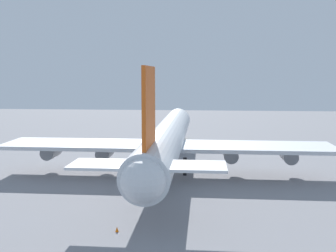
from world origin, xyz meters
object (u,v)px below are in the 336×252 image
object	(u,v)px
safety_cone_nose	(179,143)
cargo_loader	(179,135)
safety_cone_tail	(117,229)
cargo_airplane	(168,139)

from	to	relation	value
safety_cone_nose	cargo_loader	bearing A→B (deg)	3.65
cargo_loader	safety_cone_nose	world-z (taller)	cargo_loader
cargo_loader	safety_cone_tail	xyz separation A→B (m)	(-74.03, 3.12, -0.89)
cargo_airplane	cargo_loader	distance (m)	42.44
cargo_airplane	cargo_loader	xyz separation A→B (m)	(42.10, 0.26, -5.31)
cargo_airplane	safety_cone_tail	xyz separation A→B (m)	(-31.93, 3.38, -6.20)
cargo_loader	safety_cone_nose	size ratio (longest dim) A/B	7.96
cargo_loader	safety_cone_tail	size ratio (longest dim) A/B	7.87
cargo_loader	safety_cone_nose	distance (m)	9.44
cargo_airplane	cargo_loader	size ratio (longest dim) A/B	14.48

